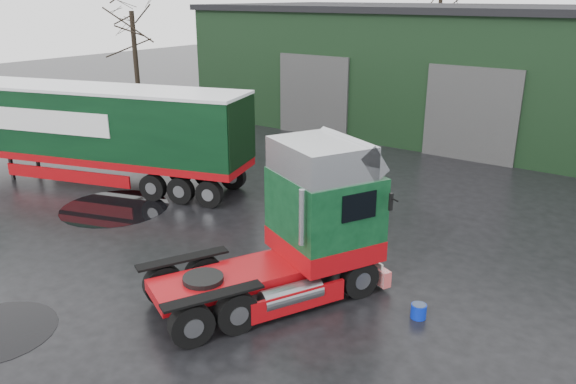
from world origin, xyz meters
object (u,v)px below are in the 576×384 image
at_px(tree_left, 134,42).
at_px(tree_back_a, 438,25).
at_px(hero_tractor, 262,227).
at_px(wash_bucket, 419,311).
at_px(warehouse, 513,72).
at_px(trailer_left, 96,136).

xyz_separation_m(tree_left, tree_back_a, (11.00, 18.00, 0.50)).
height_order(hero_tractor, wash_bucket, hero_tractor).
relative_size(warehouse, tree_left, 3.81).
bearing_deg(hero_tractor, tree_back_a, 130.76).
xyz_separation_m(warehouse, tree_back_a, (-8.00, 10.00, 1.59)).
height_order(wash_bucket, tree_back_a, tree_back_a).
distance_m(warehouse, trailer_left, 20.19).
bearing_deg(warehouse, trailer_left, -120.56).
distance_m(hero_tractor, trailer_left, 10.86).
height_order(warehouse, tree_left, tree_left).
distance_m(trailer_left, tree_left, 13.03).
bearing_deg(hero_tractor, trailer_left, -171.29).
height_order(trailer_left, tree_back_a, tree_back_a).
relative_size(hero_tractor, trailer_left, 0.50).
distance_m(hero_tractor, tree_left, 23.01).
bearing_deg(trailer_left, tree_left, 25.80).
bearing_deg(wash_bucket, tree_left, 153.57).
bearing_deg(wash_bucket, hero_tractor, -157.18).
distance_m(warehouse, tree_back_a, 12.90).
bearing_deg(tree_back_a, trailer_left, -94.69).
bearing_deg(tree_left, warehouse, 22.83).
relative_size(trailer_left, tree_back_a, 1.26).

